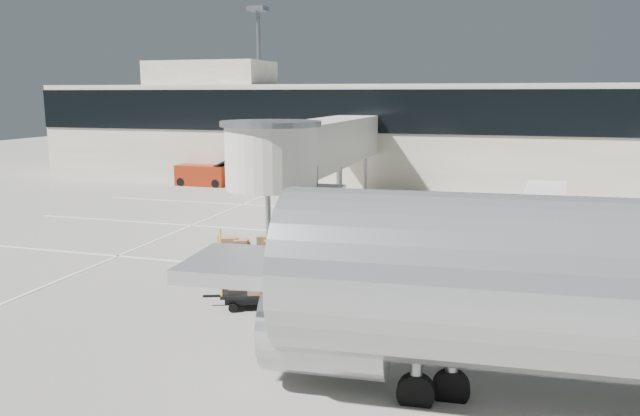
# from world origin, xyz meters

# --- Properties ---
(ground) EXTENTS (140.00, 140.00, 0.00)m
(ground) POSITION_xyz_m (0.00, 0.00, 0.00)
(ground) COLOR #A6A294
(ground) RESTS_ON ground
(lane_markings) EXTENTS (40.00, 30.00, 0.02)m
(lane_markings) POSITION_xyz_m (-0.67, 9.33, 0.01)
(lane_markings) COLOR white
(lane_markings) RESTS_ON ground
(terminal) EXTENTS (64.00, 12.11, 15.20)m
(terminal) POSITION_xyz_m (-0.35, 29.94, 4.11)
(terminal) COLOR silver
(terminal) RESTS_ON ground
(jet_bridge) EXTENTS (5.70, 20.40, 6.03)m
(jet_bridge) POSITION_xyz_m (-3.97, 12.26, 4.28)
(jet_bridge) COLOR beige
(jet_bridge) RESTS_ON ground
(baggage_tug) EXTENTS (2.33, 1.86, 1.40)m
(baggage_tug) POSITION_xyz_m (3.83, 6.19, 0.51)
(baggage_tug) COLOR maroon
(baggage_tug) RESTS_ON ground
(suitcase_cart) EXTENTS (3.95, 2.77, 1.55)m
(suitcase_cart) POSITION_xyz_m (6.65, 4.45, 0.57)
(suitcase_cart) COLOR black
(suitcase_cart) RESTS_ON ground
(box_cart_near) EXTENTS (3.56, 2.32, 1.38)m
(box_cart_near) POSITION_xyz_m (-1.12, -2.24, 0.52)
(box_cart_near) COLOR black
(box_cart_near) RESTS_ON ground
(box_cart_far) EXTENTS (4.00, 2.69, 1.55)m
(box_cart_far) POSITION_xyz_m (-3.19, 2.38, 0.63)
(box_cart_far) COLOR black
(box_cart_far) RESTS_ON ground
(ground_worker) EXTENTS (0.77, 0.61, 1.84)m
(ground_worker) POSITION_xyz_m (1.75, -3.39, 0.92)
(ground_worker) COLOR #AFF119
(ground_worker) RESTS_ON ground
(minivan) EXTENTS (2.74, 5.59, 2.06)m
(minivan) POSITION_xyz_m (8.99, 16.02, 1.23)
(minivan) COLOR white
(minivan) RESTS_ON ground
(belt_loader) EXTENTS (4.51, 1.86, 2.16)m
(belt_loader) POSITION_xyz_m (-16.59, 23.22, 0.82)
(belt_loader) COLOR maroon
(belt_loader) RESTS_ON ground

